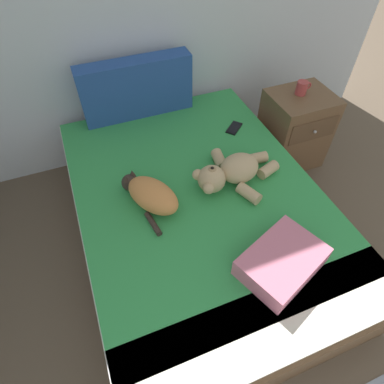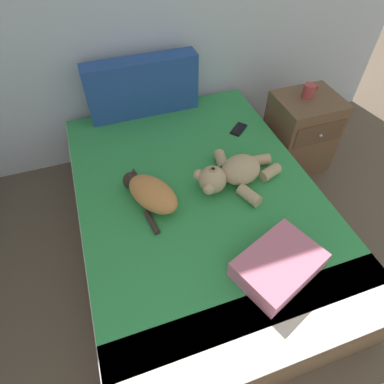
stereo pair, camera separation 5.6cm
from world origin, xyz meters
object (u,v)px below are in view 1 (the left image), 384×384
(throw_pillow, at_px, (282,261))
(nightstand, at_px, (294,130))
(bed, at_px, (197,216))
(cell_phone, at_px, (234,128))
(cat, at_px, (150,194))
(patterned_cushion, at_px, (137,88))
(mug, at_px, (302,88))
(teddy_bear, at_px, (231,172))

(throw_pillow, height_order, nightstand, nightstand)
(bed, xyz_separation_m, cell_phone, (0.47, 0.47, 0.24))
(cat, bearing_deg, nightstand, 18.97)
(patterned_cushion, relative_size, cat, 1.80)
(patterned_cushion, xyz_separation_m, throw_pillow, (0.29, -1.51, -0.15))
(patterned_cushion, relative_size, throw_pillow, 1.98)
(cat, xyz_separation_m, mug, (1.29, 0.48, 0.12))
(bed, distance_m, mug, 1.21)
(patterned_cushion, bearing_deg, nightstand, -21.15)
(cat, distance_m, mug, 1.38)
(cell_phone, height_order, throw_pillow, throw_pillow)
(cell_phone, xyz_separation_m, mug, (0.54, 0.03, 0.18))
(teddy_bear, xyz_separation_m, cell_phone, (0.25, 0.46, -0.07))
(cat, relative_size, cell_phone, 2.78)
(teddy_bear, relative_size, throw_pillow, 1.37)
(mug, bearing_deg, throw_pillow, -126.81)
(patterned_cushion, height_order, mug, patterned_cushion)
(mug, bearing_deg, patterned_cushion, 160.27)
(patterned_cushion, distance_m, throw_pillow, 1.54)
(patterned_cushion, relative_size, cell_phone, 5.00)
(bed, relative_size, teddy_bear, 3.66)
(bed, relative_size, mug, 16.68)
(nightstand, bearing_deg, mug, 101.12)
(mug, bearing_deg, teddy_bear, -148.33)
(cat, relative_size, mug, 3.67)
(patterned_cushion, distance_m, mug, 1.19)
(patterned_cushion, bearing_deg, teddy_bear, -70.15)
(throw_pillow, bearing_deg, cell_phone, 75.02)
(teddy_bear, relative_size, cell_phone, 3.44)
(teddy_bear, bearing_deg, bed, -177.76)
(cat, distance_m, teddy_bear, 0.50)
(bed, height_order, nightstand, nightstand)
(bed, xyz_separation_m, throw_pillow, (0.18, -0.61, 0.29))
(patterned_cushion, xyz_separation_m, teddy_bear, (0.32, -0.89, -0.13))
(patterned_cushion, distance_m, cell_phone, 0.75)
(bed, distance_m, cat, 0.42)
(nightstand, bearing_deg, patterned_cushion, 158.85)
(throw_pillow, relative_size, mug, 3.33)
(teddy_bear, bearing_deg, nightstand, 29.65)
(bed, relative_size, cat, 4.54)
(patterned_cushion, bearing_deg, cell_phone, -36.95)
(cat, bearing_deg, throw_pillow, -53.56)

